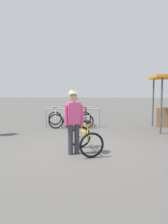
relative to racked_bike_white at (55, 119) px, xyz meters
The scene contains 7 objects.
ground_plane 4.12m from the racked_bike_white, 69.53° to the right, with size 80.00×80.00×0.00m, color #514F4C.
bike_rack_rail 0.87m from the racked_bike_white, ahead, with size 2.50×0.30×0.88m.
racked_bike_white is the anchor object (origin of this frame).
racked_bike_yellow 0.70m from the racked_bike_white, ahead, with size 0.83×1.19×0.97m.
racked_bike_black 1.40m from the racked_bike_white, ahead, with size 0.83×1.19×0.97m.
featured_bicycle 4.29m from the racked_bike_white, 66.94° to the right, with size 1.02×1.26×0.97m.
person_with_featured_bike 4.48m from the racked_bike_white, 71.48° to the right, with size 0.48×0.33×1.72m.
Camera 1 is at (0.73, -6.06, 1.74)m, focal length 34.86 mm.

